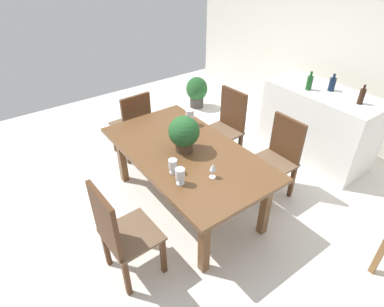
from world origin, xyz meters
name	(u,v)px	position (x,y,z in m)	size (l,w,h in m)	color
ground_plane	(203,194)	(0.00, 0.00, 0.00)	(7.04, 7.04, 0.00)	silver
back_wall	(352,50)	(0.00, 2.60, 1.30)	(6.40, 0.10, 2.60)	silver
dining_table	(186,157)	(0.00, -0.25, 0.66)	(1.95, 1.08, 0.74)	brown
chair_near_right	(119,231)	(0.44, -1.25, 0.57)	(0.48, 0.46, 1.03)	#4C2D19
chair_far_right	(279,154)	(0.44, 0.75, 0.54)	(0.46, 0.45, 0.97)	#4C2D19
chair_far_left	(228,123)	(-0.45, 0.75, 0.56)	(0.49, 0.44, 1.00)	#4C2D19
chair_head_end	(134,123)	(-1.23, -0.24, 0.53)	(0.48, 0.47, 0.96)	#4C2D19
flower_centerpiece	(184,133)	(-0.02, -0.25, 0.96)	(0.32, 0.32, 0.39)	#4C3828
crystal_vase_left	(173,165)	(0.23, -0.56, 0.83)	(0.08, 0.08, 0.15)	silver
crystal_vase_center_near	(180,175)	(0.41, -0.60, 0.84)	(0.09, 0.09, 0.17)	silver
crystal_vase_right	(190,116)	(-0.44, 0.12, 0.86)	(0.10, 0.10, 0.19)	silver
wine_glass	(213,168)	(0.51, -0.30, 0.86)	(0.06, 0.06, 0.16)	silver
kitchen_counter	(318,125)	(0.23, 1.79, 0.49)	(1.47, 0.69, 0.98)	white
wine_bottle_dark	(332,84)	(0.25, 1.85, 1.07)	(0.08, 0.08, 0.22)	#0F1E38
wine_bottle_green	(362,96)	(0.68, 1.78, 1.08)	(0.07, 0.07, 0.23)	black
wine_bottle_clear	(309,83)	(0.06, 1.64, 1.07)	(0.08, 0.08, 0.24)	#194C1E
potted_plant_floor	(197,91)	(-2.00, 1.40, 0.31)	(0.38, 0.38, 0.56)	#423D38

